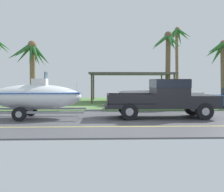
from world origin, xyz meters
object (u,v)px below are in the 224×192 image
Objects in this scene: boat_on_trailer at (35,97)px; palm_tree_mid at (177,44)px; carport_awning at (130,74)px; palm_tree_far_right at (31,58)px; parked_pickup_background at (164,93)px; pickup_truck_towing at (168,96)px; palm_tree_near_right at (222,55)px; palm_tree_near_left at (168,50)px.

boat_on_trailer is 16.99m from palm_tree_mid.
carport_awning is 8.62m from palm_tree_far_right.
parked_pickup_background is 0.78× the size of carport_awning.
palm_tree_far_right reaches higher than pickup_truck_towing.
boat_on_trailer is at bearing -129.48° from palm_tree_mid.
boat_on_trailer reaches higher than parked_pickup_background.
palm_tree_mid reaches higher than boat_on_trailer.
pickup_truck_towing is at bearing -40.06° from palm_tree_far_right.
carport_awning is 1.48× the size of palm_tree_far_right.
boat_on_trailer is 0.82× the size of carport_awning.
palm_tree_far_right is at bearing -176.94° from palm_tree_near_right.
palm_tree_mid reaches higher than palm_tree_near_left.
parked_pickup_background is 6.53m from carport_awning.
palm_tree_mid reaches higher than palm_tree_near_right.
palm_tree_mid is 13.70m from palm_tree_far_right.
palm_tree_near_left reaches higher than boat_on_trailer.
pickup_truck_towing is 10.70m from palm_tree_near_left.
carport_awning is 5.82m from palm_tree_mid.
pickup_truck_towing is at bearing -127.93° from palm_tree_near_right.
pickup_truck_towing is 0.79× the size of carport_awning.
palm_tree_far_right is (-12.40, -5.52, -1.85)m from palm_tree_mid.
palm_tree_mid is at bearing 50.52° from boat_on_trailer.
carport_awning is at bearing 105.05° from parked_pickup_background.
palm_tree_near_left is at bearing -119.08° from palm_tree_mid.
palm_tree_far_right is (-14.71, -0.79, -0.35)m from palm_tree_near_right.
pickup_truck_towing is 10.46m from palm_tree_near_right.
pickup_truck_towing is 4.72m from parked_pickup_background.
palm_tree_near_left is (3.10, -0.94, 2.04)m from carport_awning.
palm_tree_mid is (4.67, 1.88, 2.93)m from carport_awning.
palm_tree_far_right is (-7.73, -3.64, 1.08)m from carport_awning.
boat_on_trailer is 0.97× the size of palm_tree_near_left.
palm_tree_near_left reaches higher than palm_tree_far_right.
palm_tree_far_right is at bearing -154.78° from carport_awning.
pickup_truck_towing is 0.80× the size of palm_tree_mid.
palm_tree_near_right is (6.19, 7.95, 2.82)m from pickup_truck_towing.
palm_tree_far_right reaches higher than carport_awning.
palm_tree_far_right is at bearing -156.01° from palm_tree_mid.
carport_awning is (-0.78, 10.80, 1.39)m from pickup_truck_towing.
palm_tree_near_left is 1.20× the size of palm_tree_near_right.
boat_on_trailer is 0.84× the size of palm_tree_mid.
palm_tree_near_right reaches higher than boat_on_trailer.
palm_tree_mid is (-2.31, 4.73, 1.50)m from palm_tree_near_right.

